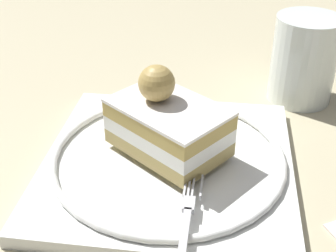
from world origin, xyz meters
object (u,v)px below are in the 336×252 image
Objects in this scene: cake_slice at (167,123)px; fork at (186,222)px; dessert_plate at (168,162)px; drink_glass_far at (303,64)px.

cake_slice reaches higher than fork.
cake_slice is (0.01, 0.00, 0.04)m from dessert_plate.
cake_slice is at bearing 128.61° from drink_glass_far.
drink_glass_far is at bearing -51.39° from cake_slice.
dessert_plate is 2.62× the size of drink_glass_far.
dessert_plate is 2.22× the size of fork.
cake_slice is at bearing 2.29° from dessert_plate.
dessert_plate is 0.04m from cake_slice.
fork is at bearing -173.01° from dessert_plate.
dessert_plate is 0.22m from drink_glass_far.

